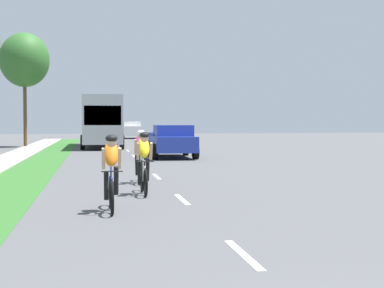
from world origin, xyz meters
TOP-DOWN VIEW (x-y plane):
  - ground_plane at (0.00, 20.00)m, footprint 120.00×120.00m
  - grass_verge at (-4.34, 20.00)m, footprint 1.87×70.00m
  - lane_markings_center at (0.00, 24.00)m, footprint 0.12×52.20m
  - cyclist_lead at (-1.69, 8.50)m, footprint 0.42×1.72m
  - cyclist_trailing at (-0.81, 11.10)m, footprint 0.42×1.72m
  - cyclist_distant at (-0.68, 13.73)m, footprint 0.42×1.72m
  - pickup_blue at (1.80, 25.33)m, footprint 2.22×5.10m
  - bus_silver at (-1.53, 37.84)m, footprint 2.78×11.60m
  - suv_white at (1.82, 57.12)m, footprint 2.15×4.70m
  - sedan_maroon at (-1.24, 66.85)m, footprint 1.98×4.30m
  - street_tree_far at (-6.85, 38.49)m, footprint 3.46×3.46m

SIDE VIEW (x-z plane):
  - ground_plane at x=0.00m, z-range 0.00..0.00m
  - grass_verge at x=-4.34m, z-range 0.00..0.01m
  - lane_markings_center at x=0.00m, z-range 0.00..0.01m
  - sedan_maroon at x=-1.24m, z-range 0.01..1.53m
  - cyclist_lead at x=-1.69m, z-range 0.02..1.60m
  - cyclist_trailing at x=-0.81m, z-range 0.02..1.60m
  - cyclist_distant at x=-0.68m, z-range 0.02..1.60m
  - pickup_blue at x=1.80m, z-range 0.01..1.65m
  - suv_white at x=1.82m, z-range 0.05..1.84m
  - bus_silver at x=-1.53m, z-range 0.24..3.72m
  - street_tree_far at x=-6.85m, z-range 2.09..10.12m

